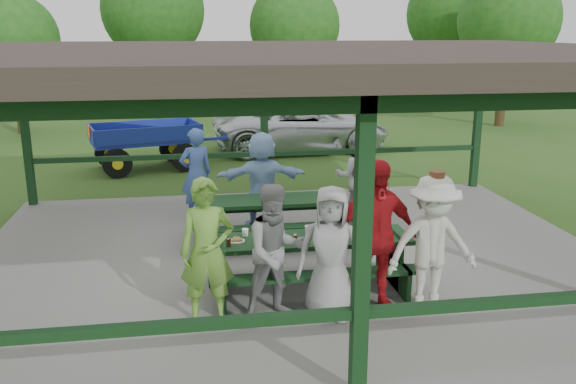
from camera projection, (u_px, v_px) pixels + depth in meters
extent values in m
plane|color=#30551A|center=(294.00, 263.00, 9.65)|extent=(90.00, 90.00, 0.00)
cube|color=slate|center=(294.00, 260.00, 9.64)|extent=(10.00, 8.00, 0.10)
cube|color=black|center=(362.00, 253.00, 5.61)|extent=(0.15, 0.15, 3.00)
cube|color=black|center=(25.00, 132.00, 12.14)|extent=(0.15, 0.15, 3.00)
cube|color=black|center=(264.00, 126.00, 12.86)|extent=(0.15, 0.15, 3.00)
cube|color=black|center=(478.00, 121.00, 13.58)|extent=(0.15, 0.15, 3.00)
cube|color=black|center=(98.00, 332.00, 5.41)|extent=(4.65, 0.10, 0.10)
cube|color=black|center=(150.00, 157.00, 12.65)|extent=(4.65, 0.10, 0.10)
cube|color=black|center=(373.00, 150.00, 13.37)|extent=(4.65, 0.10, 0.10)
cube|color=black|center=(367.00, 101.00, 5.24)|extent=(9.80, 0.15, 0.20)
cube|color=black|center=(264.00, 58.00, 12.49)|extent=(9.80, 0.15, 0.20)
cube|color=#302823|center=(294.00, 55.00, 8.81)|extent=(10.60, 8.60, 0.24)
cube|color=black|center=(309.00, 239.00, 8.29)|extent=(2.78, 0.75, 0.06)
cube|color=black|center=(317.00, 275.00, 7.84)|extent=(2.78, 0.28, 0.05)
cube|color=black|center=(302.00, 246.00, 8.90)|extent=(2.78, 0.28, 0.05)
cube|color=black|center=(221.00, 268.00, 8.20)|extent=(0.06, 0.70, 0.75)
cube|color=black|center=(393.00, 258.00, 8.56)|extent=(0.06, 0.70, 0.75)
cube|color=black|center=(221.00, 279.00, 8.24)|extent=(0.06, 1.39, 0.45)
cube|color=black|center=(393.00, 268.00, 8.60)|extent=(0.06, 1.39, 0.45)
cube|color=black|center=(270.00, 201.00, 10.16)|extent=(2.50, 0.75, 0.06)
cube|color=black|center=(275.00, 228.00, 9.71)|extent=(2.50, 0.28, 0.05)
cube|color=black|center=(267.00, 208.00, 10.77)|extent=(2.50, 0.28, 0.05)
cube|color=black|center=(207.00, 223.00, 10.09)|extent=(0.06, 0.70, 0.75)
cube|color=black|center=(333.00, 217.00, 10.41)|extent=(0.06, 0.70, 0.75)
cube|color=black|center=(207.00, 232.00, 10.13)|extent=(0.06, 1.39, 0.45)
cube|color=black|center=(332.00, 226.00, 10.45)|extent=(0.06, 1.39, 0.45)
cylinder|color=white|center=(237.00, 241.00, 8.14)|extent=(0.22, 0.22, 0.01)
torus|color=olive|center=(234.00, 240.00, 8.11)|extent=(0.10, 0.10, 0.03)
torus|color=olive|center=(240.00, 240.00, 8.12)|extent=(0.10, 0.10, 0.03)
torus|color=olive|center=(236.00, 238.00, 8.17)|extent=(0.10, 0.10, 0.03)
cylinder|color=white|center=(284.00, 238.00, 8.23)|extent=(0.22, 0.22, 0.01)
torus|color=olive|center=(282.00, 237.00, 8.20)|extent=(0.10, 0.10, 0.03)
torus|color=olive|center=(287.00, 237.00, 8.21)|extent=(0.10, 0.10, 0.03)
torus|color=olive|center=(284.00, 236.00, 8.27)|extent=(0.10, 0.10, 0.03)
cylinder|color=white|center=(343.00, 235.00, 8.36)|extent=(0.22, 0.22, 0.01)
torus|color=olive|center=(340.00, 234.00, 8.32)|extent=(0.10, 0.10, 0.03)
torus|color=olive|center=(346.00, 234.00, 8.34)|extent=(0.10, 0.10, 0.03)
torus|color=olive|center=(342.00, 233.00, 8.39)|extent=(0.10, 0.10, 0.03)
cylinder|color=white|center=(381.00, 233.00, 8.44)|extent=(0.22, 0.22, 0.01)
torus|color=olive|center=(378.00, 232.00, 8.41)|extent=(0.10, 0.10, 0.03)
torus|color=olive|center=(384.00, 232.00, 8.42)|extent=(0.10, 0.10, 0.03)
torus|color=olive|center=(380.00, 231.00, 8.47)|extent=(0.10, 0.10, 0.03)
cylinder|color=#381E0F|center=(228.00, 243.00, 7.94)|extent=(0.06, 0.06, 0.10)
cylinder|color=#381E0F|center=(229.00, 243.00, 7.94)|extent=(0.06, 0.06, 0.10)
cylinder|color=#381E0F|center=(258.00, 241.00, 7.99)|extent=(0.06, 0.06, 0.10)
cylinder|color=#381E0F|center=(295.00, 239.00, 8.07)|extent=(0.06, 0.06, 0.10)
cone|color=white|center=(245.00, 232.00, 8.34)|extent=(0.09, 0.09, 0.10)
cone|color=white|center=(308.00, 229.00, 8.47)|extent=(0.09, 0.09, 0.10)
cone|color=white|center=(381.00, 225.00, 8.63)|extent=(0.09, 0.09, 0.10)
imported|color=#659D36|center=(207.00, 252.00, 7.30)|extent=(0.68, 0.46, 1.82)
imported|color=gray|center=(276.00, 252.00, 7.44)|extent=(0.96, 0.82, 1.71)
imported|color=#97979A|center=(331.00, 253.00, 7.45)|extent=(0.94, 0.75, 1.69)
imported|color=#B3141C|center=(374.00, 237.00, 7.59)|extent=(1.21, 0.63, 1.98)
imported|color=beige|center=(432.00, 246.00, 7.55)|extent=(1.17, 0.69, 1.79)
cylinder|color=brown|center=(437.00, 180.00, 7.33)|extent=(0.33, 0.33, 0.02)
cylinder|color=brown|center=(437.00, 175.00, 7.32)|extent=(0.19, 0.19, 0.11)
imported|color=#91B7E0|center=(262.00, 180.00, 10.90)|extent=(1.63, 0.52, 1.75)
imported|color=#3C599C|center=(196.00, 174.00, 11.37)|extent=(0.74, 0.61, 1.73)
imported|color=gray|center=(357.00, 177.00, 11.29)|extent=(0.94, 0.81, 1.68)
imported|color=silver|center=(302.00, 126.00, 18.36)|extent=(5.43, 2.78, 1.47)
cube|color=navy|center=(146.00, 140.00, 15.89)|extent=(2.94, 1.99, 0.12)
cube|color=navy|center=(150.00, 135.00, 15.24)|extent=(2.61, 0.75, 0.38)
cube|color=navy|center=(140.00, 127.00, 16.42)|extent=(2.61, 0.75, 0.38)
cube|color=navy|center=(91.00, 135.00, 15.31)|extent=(0.40, 1.31, 0.38)
cube|color=navy|center=(195.00, 128.00, 16.36)|extent=(0.40, 1.31, 0.38)
cylinder|color=black|center=(117.00, 164.00, 15.03)|extent=(0.75, 0.35, 0.73)
cylinder|color=yellow|center=(117.00, 164.00, 15.03)|extent=(0.31, 0.27, 0.27)
cylinder|color=black|center=(109.00, 153.00, 16.30)|extent=(0.75, 0.35, 0.73)
cylinder|color=yellow|center=(109.00, 153.00, 16.30)|extent=(0.31, 0.27, 0.27)
cylinder|color=black|center=(186.00, 158.00, 15.70)|extent=(0.75, 0.35, 0.73)
cylinder|color=yellow|center=(186.00, 158.00, 15.70)|extent=(0.31, 0.27, 0.27)
cylinder|color=black|center=(173.00, 148.00, 16.97)|extent=(0.75, 0.35, 0.73)
cylinder|color=yellow|center=(173.00, 148.00, 16.97)|extent=(0.31, 0.27, 0.27)
cube|color=navy|center=(213.00, 139.00, 16.63)|extent=(0.95, 0.32, 0.08)
cone|color=#F2590C|center=(89.00, 131.00, 15.26)|extent=(0.12, 0.38, 0.38)
cylinder|color=#322214|center=(20.00, 99.00, 21.16)|extent=(0.36, 0.36, 2.38)
sphere|color=#1B5115|center=(13.00, 39.00, 20.63)|extent=(3.05, 3.05, 3.05)
cylinder|color=#322214|center=(157.00, 79.00, 24.71)|extent=(0.36, 0.36, 3.16)
sphere|color=#1B5115|center=(153.00, 9.00, 24.00)|extent=(4.05, 4.05, 4.05)
cylinder|color=#322214|center=(294.00, 87.00, 23.94)|extent=(0.36, 0.36, 2.70)
sphere|color=#1B5115|center=(295.00, 26.00, 23.34)|extent=(3.46, 3.46, 3.46)
cylinder|color=#322214|center=(502.00, 88.00, 22.82)|extent=(0.36, 0.36, 2.86)
sphere|color=#1B5115|center=(508.00, 19.00, 22.17)|extent=(3.67, 3.67, 3.67)
cylinder|color=#322214|center=(448.00, 75.00, 27.22)|extent=(0.36, 0.36, 3.08)
sphere|color=#1B5115|center=(452.00, 14.00, 26.53)|extent=(3.94, 3.94, 3.94)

